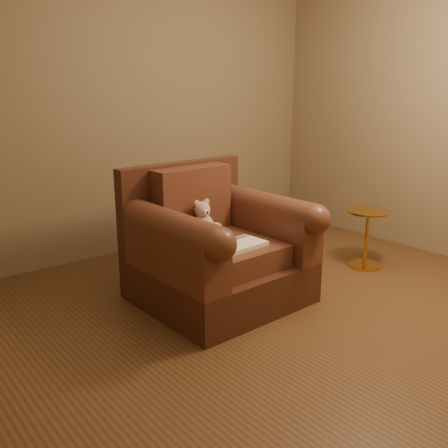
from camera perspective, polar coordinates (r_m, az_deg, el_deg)
floor at (r=3.52m, az=8.22°, el=-10.39°), size 4.00×4.00×0.00m
room at (r=3.17m, az=9.49°, el=18.68°), size 4.02×4.02×2.71m
armchair at (r=3.64m, az=-1.02°, el=-2.96°), size 1.10×1.05×0.97m
teddy_bear at (r=3.63m, az=-2.29°, el=0.17°), size 0.20×0.23×0.28m
guidebook at (r=3.41m, az=1.60°, el=-2.42°), size 0.40×0.26×0.03m
side_table at (r=4.47m, az=15.97°, el=-1.40°), size 0.36×0.36×0.50m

